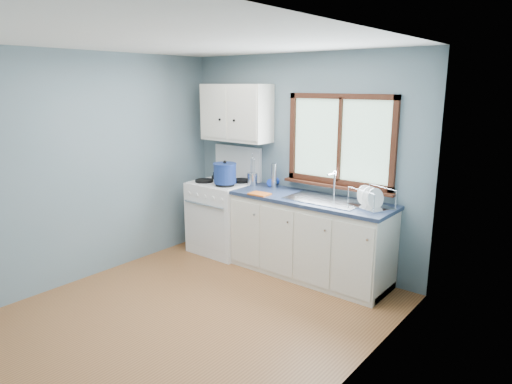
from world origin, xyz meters
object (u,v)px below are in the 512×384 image
Objects in this scene: thermos at (274,176)px; stockpot at (225,173)px; base_cabinets at (309,241)px; skillet at (222,174)px; utensil_crock at (252,179)px; sink at (325,206)px; dish_rack at (371,202)px; gas_range at (224,215)px.

stockpot is at bearing -147.77° from thermos.
skillet reaches higher than base_cabinets.
utensil_crock is at bearing 11.27° from skillet.
base_cabinets is 6.03× the size of stockpot.
thermos is at bearing 32.23° from stockpot.
sink is 1.71× the size of dish_rack.
utensil_crock reaches higher than sink.
base_cabinets is 4.81× the size of skillet.
gas_range is 1.31m from base_cabinets.
utensil_crock reaches higher than stockpot.
skillet is at bearing -178.27° from thermos.
skillet is 0.78× the size of dish_rack.
thermos is (-0.63, 0.16, 0.66)m from base_cabinets.
skillet is at bearing 137.49° from stockpot.
gas_range is at bearing -179.18° from base_cabinets.
stockpot reaches higher than base_cabinets.
stockpot is (0.32, -0.30, 0.10)m from skillet.
base_cabinets is 1.09m from utensil_crock.
gas_range reaches higher than utensil_crock.
utensil_crock reaches higher than thermos.
base_cabinets is 1.58m from skillet.
sink is 1.65m from skillet.
stockpot reaches higher than dish_rack.
skillet is at bearing 175.18° from utensil_crock.
sink reaches higher than dish_rack.
dish_rack is at bearing 1.92° from gas_range.
stockpot is at bearing -26.42° from skillet.
sink is (1.49, 0.02, 0.37)m from gas_range.
skillet is at bearing 174.63° from base_cabinets.
thermos is (0.51, 0.32, -0.02)m from stockpot.
gas_range is 2.77× the size of dish_rack.
thermos is (0.28, 0.07, 0.07)m from utensil_crock.
dish_rack is (1.60, -0.04, -0.03)m from utensil_crock.
utensil_crock is at bearing 47.35° from stockpot.
gas_range reaches higher than base_cabinets.
sink is at bearing 6.85° from stockpot.
thermos is at bearing 15.01° from gas_range.
base_cabinets is at bearing 0.82° from gas_range.
sink is at bearing -4.79° from utensil_crock.
base_cabinets is (1.31, 0.02, -0.08)m from gas_range.
dish_rack is (1.32, -0.11, -0.09)m from thermos.
base_cabinets is at bearing -14.49° from thermos.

